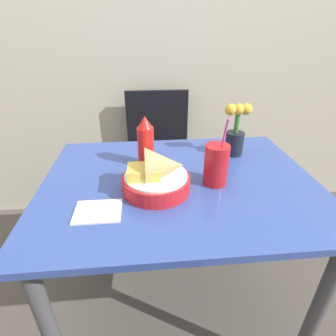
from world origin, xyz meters
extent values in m
plane|color=#4C4742|center=(0.00, 0.00, 0.00)|extent=(12.00, 12.00, 0.00)
cube|color=#B7B2A3|center=(0.00, 0.96, 1.30)|extent=(7.00, 0.06, 2.60)
cube|color=#334C9E|center=(0.00, 0.00, 0.75)|extent=(1.00, 0.76, 0.02)
cylinder|color=#4C4C51|center=(0.44, -0.32, 0.37)|extent=(0.05, 0.05, 0.74)
cylinder|color=#4C4C51|center=(-0.44, 0.32, 0.37)|extent=(0.05, 0.05, 0.74)
cylinder|color=#4C4C51|center=(0.44, 0.32, 0.37)|extent=(0.05, 0.05, 0.74)
cylinder|color=black|center=(-0.22, 0.47, 0.22)|extent=(0.03, 0.03, 0.44)
cylinder|color=black|center=(0.14, 0.47, 0.22)|extent=(0.03, 0.03, 0.44)
cylinder|color=black|center=(-0.22, 0.83, 0.22)|extent=(0.03, 0.03, 0.44)
cylinder|color=black|center=(0.14, 0.83, 0.22)|extent=(0.03, 0.03, 0.44)
cube|color=black|center=(-0.04, 0.65, 0.45)|extent=(0.40, 0.40, 0.02)
cube|color=black|center=(-0.04, 0.84, 0.69)|extent=(0.40, 0.03, 0.45)
cylinder|color=red|center=(-0.09, -0.06, 0.79)|extent=(0.23, 0.23, 0.05)
cylinder|color=white|center=(-0.09, -0.06, 0.82)|extent=(0.21, 0.21, 0.01)
cone|color=tan|center=(-0.06, -0.06, 0.86)|extent=(0.13, 0.13, 0.13)
cube|color=#E5C14C|center=(-0.13, -0.07, 0.84)|extent=(0.10, 0.08, 0.04)
cylinder|color=red|center=(-0.12, 0.13, 0.85)|extent=(0.06, 0.06, 0.16)
cone|color=red|center=(-0.12, 0.13, 0.95)|extent=(0.06, 0.06, 0.04)
cylinder|color=red|center=(0.12, -0.04, 0.84)|extent=(0.09, 0.09, 0.15)
cylinder|color=black|center=(0.12, -0.04, 0.83)|extent=(0.08, 0.08, 0.12)
cylinder|color=#EA3884|center=(0.13, -0.04, 0.91)|extent=(0.01, 0.08, 0.22)
cylinder|color=black|center=(0.26, 0.20, 0.82)|extent=(0.08, 0.08, 0.10)
cylinder|color=#33722D|center=(0.26, 0.20, 0.91)|extent=(0.02, 0.02, 0.09)
sphere|color=gold|center=(0.26, 0.20, 0.97)|extent=(0.05, 0.05, 0.05)
sphere|color=gold|center=(0.23, 0.20, 0.97)|extent=(0.05, 0.05, 0.05)
sphere|color=gold|center=(0.30, 0.20, 0.97)|extent=(0.05, 0.05, 0.05)
cube|color=white|center=(-0.27, -0.17, 0.77)|extent=(0.14, 0.11, 0.01)
camera|label=1|loc=(-0.12, -0.82, 1.26)|focal=28.00mm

